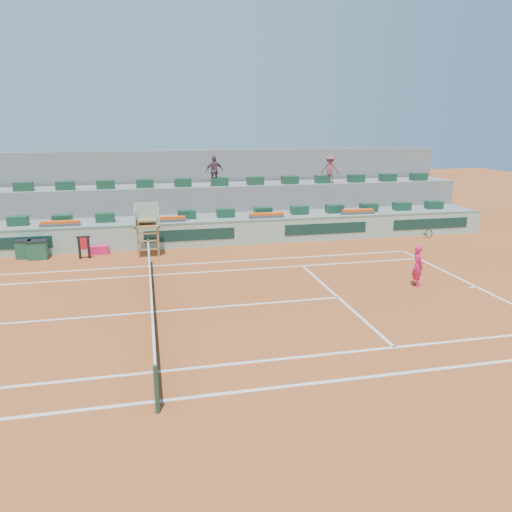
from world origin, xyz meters
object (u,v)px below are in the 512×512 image
at_px(drink_cooler_a, 38,250).
at_px(umpire_chair, 147,222).
at_px(player_bag, 98,250).
at_px(tennis_player, 418,265).

bearing_deg(drink_cooler_a, umpire_chair, -4.12).
height_order(player_bag, umpire_chair, umpire_chair).
relative_size(umpire_chair, drink_cooler_a, 2.83).
relative_size(player_bag, tennis_player, 0.39).
xyz_separation_m(player_bag, drink_cooler_a, (-2.58, -0.26, 0.22)).
distance_m(umpire_chair, tennis_player, 11.96).
xyz_separation_m(umpire_chair, drink_cooler_a, (-4.87, 0.35, -1.12)).
height_order(drink_cooler_a, tennis_player, tennis_player).
height_order(umpire_chair, tennis_player, umpire_chair).
bearing_deg(umpire_chair, tennis_player, -35.20).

